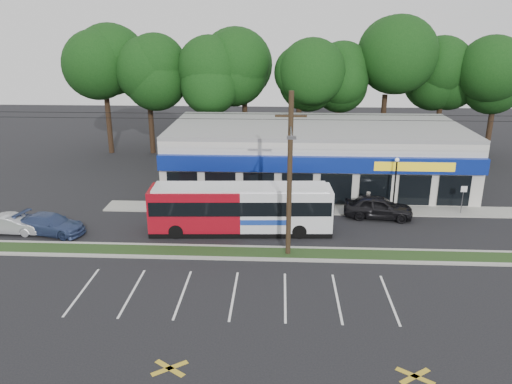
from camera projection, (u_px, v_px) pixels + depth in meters
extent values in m
plane|color=black|center=(238.00, 261.00, 29.95)|extent=(120.00, 120.00, 0.00)
cube|color=#243917|center=(239.00, 253.00, 30.88)|extent=(40.00, 1.60, 0.12)
cube|color=#9E9E93|center=(238.00, 259.00, 30.07)|extent=(40.00, 0.25, 0.14)
cube|color=#9E9E93|center=(241.00, 247.00, 31.68)|extent=(40.00, 0.25, 0.14)
cube|color=#9E9E93|center=(313.00, 209.00, 38.22)|extent=(32.00, 2.20, 0.10)
cube|color=beige|center=(315.00, 156.00, 44.05)|extent=(25.00, 12.00, 5.00)
cube|color=navy|center=(320.00, 165.00, 37.85)|extent=(25.00, 0.50, 1.20)
cube|color=black|center=(319.00, 189.00, 38.66)|extent=(24.00, 0.12, 2.40)
cube|color=yellow|center=(415.00, 167.00, 37.26)|extent=(6.00, 0.06, 0.70)
cube|color=gray|center=(316.00, 126.00, 43.21)|extent=(25.00, 12.00, 0.30)
cylinder|color=black|center=(290.00, 177.00, 29.17)|extent=(0.30, 0.30, 10.00)
cube|color=black|center=(291.00, 116.00, 28.02)|extent=(1.80, 0.12, 0.12)
cylinder|color=#59595E|center=(291.00, 131.00, 27.08)|extent=(0.10, 2.40, 0.10)
cube|color=#59595E|center=(292.00, 138.00, 25.88)|extent=(0.50, 0.25, 0.15)
cylinder|color=black|center=(238.00, 114.00, 28.13)|extent=(50.00, 0.02, 0.02)
cylinder|color=black|center=(238.00, 119.00, 28.23)|extent=(50.00, 0.02, 0.02)
cylinder|color=black|center=(395.00, 187.00, 37.13)|extent=(0.12, 0.12, 4.00)
sphere|color=silver|center=(397.00, 160.00, 36.47)|extent=(0.30, 0.30, 0.30)
cylinder|color=#59595E|center=(462.00, 200.00, 37.00)|extent=(0.06, 0.06, 2.20)
cube|color=white|center=(464.00, 189.00, 36.67)|extent=(0.45, 0.04, 0.45)
cylinder|color=black|center=(112.00, 127.00, 54.41)|extent=(0.56, 0.56, 5.72)
sphere|color=black|center=(107.00, 75.00, 52.63)|extent=(6.76, 6.76, 6.76)
cylinder|color=black|center=(157.00, 128.00, 54.17)|extent=(0.56, 0.56, 5.72)
sphere|color=black|center=(154.00, 75.00, 52.40)|extent=(6.76, 6.76, 6.76)
cylinder|color=black|center=(203.00, 128.00, 53.94)|extent=(0.56, 0.56, 5.72)
sphere|color=black|center=(201.00, 75.00, 52.17)|extent=(6.76, 6.76, 6.76)
cylinder|color=black|center=(249.00, 129.00, 53.71)|extent=(0.56, 0.56, 5.72)
sphere|color=black|center=(248.00, 76.00, 51.93)|extent=(6.76, 6.76, 6.76)
cylinder|color=black|center=(295.00, 129.00, 53.48)|extent=(0.56, 0.56, 5.72)
sphere|color=black|center=(296.00, 76.00, 51.70)|extent=(6.76, 6.76, 6.76)
cylinder|color=black|center=(342.00, 130.00, 53.24)|extent=(0.56, 0.56, 5.72)
sphere|color=black|center=(345.00, 76.00, 51.47)|extent=(6.76, 6.76, 6.76)
cylinder|color=black|center=(389.00, 130.00, 53.01)|extent=(0.56, 0.56, 5.72)
sphere|color=black|center=(394.00, 76.00, 51.23)|extent=(6.76, 6.76, 6.76)
cylinder|color=black|center=(437.00, 130.00, 52.78)|extent=(0.56, 0.56, 5.72)
sphere|color=black|center=(443.00, 77.00, 51.00)|extent=(6.76, 6.76, 6.76)
cylinder|color=black|center=(485.00, 131.00, 52.55)|extent=(0.56, 0.56, 5.72)
sphere|color=black|center=(493.00, 77.00, 50.77)|extent=(6.76, 6.76, 6.76)
cube|color=maroon|center=(196.00, 208.00, 33.66)|extent=(6.21, 2.85, 2.79)
cube|color=white|center=(286.00, 208.00, 33.67)|extent=(6.21, 2.85, 2.79)
cube|color=black|center=(241.00, 229.00, 34.16)|extent=(12.29, 3.11, 0.36)
cube|color=black|center=(241.00, 203.00, 33.56)|extent=(12.06, 3.21, 0.96)
cube|color=black|center=(331.00, 205.00, 33.62)|extent=(0.17, 2.16, 1.42)
cube|color=#193899|center=(263.00, 223.00, 32.63)|extent=(3.04, 0.19, 0.36)
cube|color=white|center=(240.00, 187.00, 33.20)|extent=(11.68, 2.88, 0.18)
cylinder|color=black|center=(176.00, 232.00, 32.96)|extent=(0.99, 0.33, 0.97)
cylinder|color=black|center=(181.00, 219.00, 35.14)|extent=(0.99, 0.33, 0.97)
cylinder|color=black|center=(299.00, 231.00, 32.98)|extent=(0.99, 0.33, 0.97)
cylinder|color=black|center=(296.00, 219.00, 35.16)|extent=(0.99, 0.33, 0.97)
imported|color=black|center=(378.00, 207.00, 36.41)|extent=(5.13, 2.58, 1.68)
imported|color=#A1A2A8|center=(13.00, 224.00, 33.78)|extent=(3.97, 1.47, 1.30)
imported|color=navy|center=(51.00, 224.00, 33.68)|extent=(5.04, 2.88, 1.38)
imported|color=beige|center=(279.00, 211.00, 35.48)|extent=(0.75, 0.63, 1.74)
imported|color=#B8B1A6|center=(367.00, 202.00, 37.30)|extent=(1.00, 0.88, 1.74)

